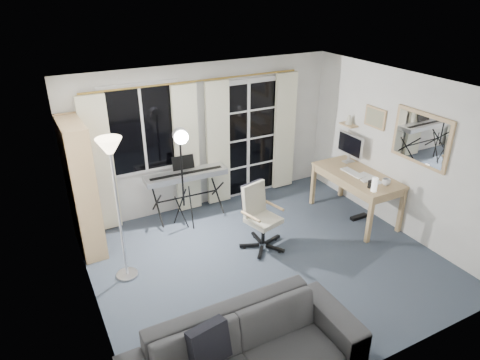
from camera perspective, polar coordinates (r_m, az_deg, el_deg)
name	(u,v)px	position (r m, az deg, el deg)	size (l,w,h in m)	color
floor	(267,262)	(6.05, 3.65, -10.88)	(4.50, 4.00, 0.02)	#323C49
window	(142,129)	(6.63, -12.89, 6.60)	(1.20, 0.08, 1.40)	white
french_door	(247,140)	(7.41, 0.97, 5.37)	(1.32, 0.09, 2.11)	white
curtains	(202,146)	(6.95, -5.11, 4.48)	(3.60, 0.07, 2.13)	gold
bookshelf	(79,192)	(6.26, -20.63, -1.53)	(0.33, 0.89, 1.90)	tan
torchiere_lamp	(112,169)	(5.21, -16.65, 1.47)	(0.35, 0.35, 1.92)	#B2B2B7
keyboard_piano	(186,176)	(6.81, -7.23, 0.56)	(1.33, 0.67, 0.96)	black
studio_light	(181,148)	(6.23, -7.88, 4.25)	(0.33, 0.34, 1.68)	black
office_chair	(258,210)	(6.11, 2.43, -4.08)	(0.66, 0.64, 0.96)	black
desk	(357,179)	(7.01, 15.32, 0.08)	(0.73, 1.44, 0.77)	tan
monitor	(350,145)	(7.29, 14.47, 4.48)	(0.19, 0.55, 0.48)	silver
desk_clutter	(363,190)	(6.85, 16.13, -1.31)	(0.45, 0.87, 0.97)	white
mug	(386,181)	(6.69, 18.93, -0.16)	(0.13, 0.10, 0.13)	silver
wall_mirror	(421,138)	(6.45, 22.99, 5.13)	(0.04, 0.94, 0.74)	tan
framed_print	(375,118)	(7.00, 17.58, 7.93)	(0.03, 0.42, 0.32)	tan
wall_shelf	(349,121)	(7.36, 14.31, 7.58)	(0.16, 0.30, 0.18)	tan
sofa	(246,346)	(4.29, 0.78, -21.22)	(2.30, 0.67, 0.90)	#323234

